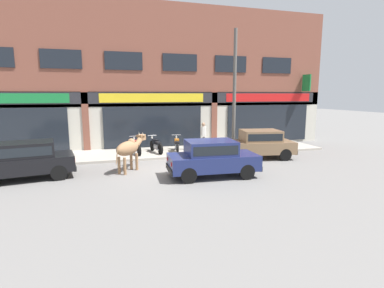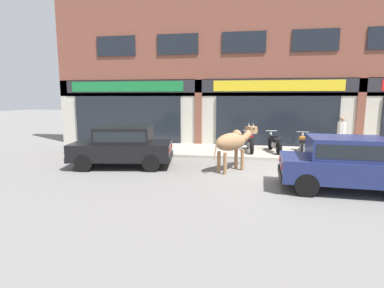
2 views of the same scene
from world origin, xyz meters
name	(u,v)px [view 2 (image 2 of 2)]	position (x,y,z in m)	size (l,w,h in m)	color
ground_plane	(291,175)	(0.00, 0.00, 0.00)	(90.00, 90.00, 0.00)	slate
sidewalk	(278,152)	(0.00, 3.79, 0.06)	(19.00, 3.17, 0.12)	#A8A093
shop_building	(277,65)	(0.01, 5.63, 4.04)	(23.00, 1.40, 8.52)	brown
cow	(233,142)	(-1.88, 0.30, 1.01)	(1.56, 1.78, 1.61)	#936B47
car_1	(123,145)	(-5.80, 0.23, 0.81)	(3.78, 2.15, 1.46)	black
car_2	(348,161)	(1.22, -1.43, 0.81)	(3.69, 1.80, 1.46)	black
motorcycle_0	(250,143)	(-1.24, 3.55, 0.51)	(0.52, 1.81, 0.88)	black
motorcycle_1	(275,143)	(-0.18, 3.60, 0.51)	(0.59, 1.80, 0.88)	black
motorcycle_2	(302,144)	(0.94, 3.42, 0.51)	(0.62, 1.80, 0.88)	black
pedestrian	(341,132)	(2.41, 3.25, 1.11)	(0.32, 0.45, 1.60)	#2D2D33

